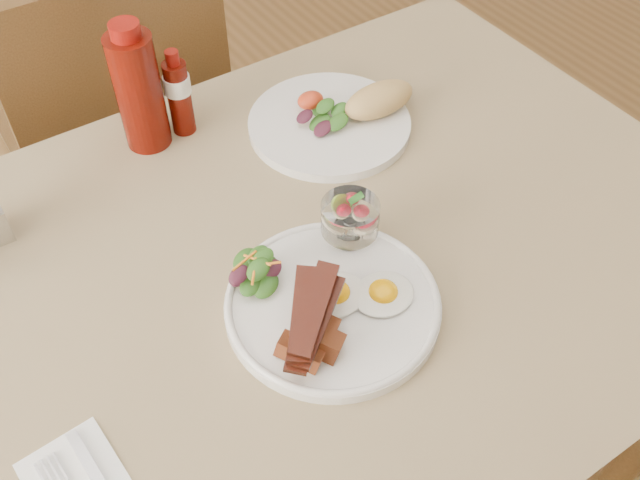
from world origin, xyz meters
TOP-DOWN VIEW (x-y plane):
  - table at (0.00, 0.00)m, footprint 1.33×0.88m
  - chair_far at (0.00, 0.66)m, footprint 0.42×0.42m
  - main_plate at (0.02, -0.10)m, footprint 0.28×0.28m
  - fried_eggs at (0.06, -0.11)m, footprint 0.14×0.11m
  - bacon_potato_pile at (-0.03, -0.13)m, footprint 0.13×0.12m
  - side_salad at (-0.04, -0.02)m, footprint 0.08×0.07m
  - fruit_cup at (0.10, -0.02)m, footprint 0.08×0.08m
  - second_plate at (0.24, 0.21)m, footprint 0.28×0.27m
  - ketchup_bottle at (-0.04, 0.34)m, footprint 0.09×0.09m
  - hot_sauce_bottle at (0.02, 0.34)m, footprint 0.05×0.05m

SIDE VIEW (x-z plane):
  - chair_far at x=0.00m, z-range 0.06..0.99m
  - table at x=0.00m, z-range 0.29..1.04m
  - main_plate at x=0.02m, z-range 0.75..0.77m
  - second_plate at x=0.24m, z-range 0.74..0.80m
  - fried_eggs at x=0.06m, z-range 0.76..0.79m
  - side_salad at x=-0.04m, z-range 0.77..0.81m
  - bacon_potato_pile at x=-0.03m, z-range 0.77..0.83m
  - fruit_cup at x=0.10m, z-range 0.77..0.85m
  - hot_sauce_bottle at x=0.02m, z-range 0.75..0.90m
  - ketchup_bottle at x=-0.04m, z-range 0.75..0.96m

